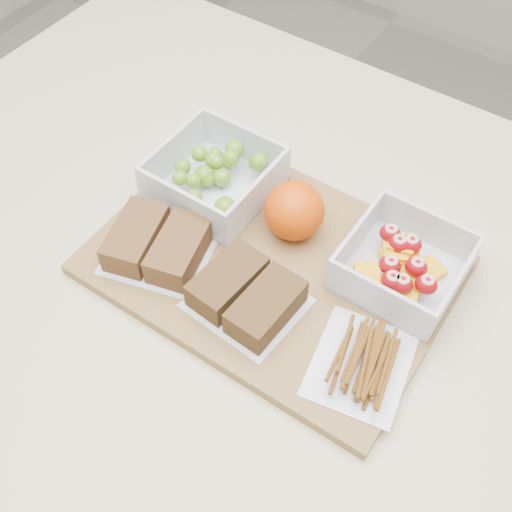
% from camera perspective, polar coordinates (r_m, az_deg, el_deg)
% --- Properties ---
extents(ground, '(4.00, 4.00, 0.00)m').
position_cam_1_polar(ground, '(1.61, 0.21, -20.71)').
color(ground, gray).
rests_on(ground, ground).
extents(counter, '(1.20, 0.90, 0.90)m').
position_cam_1_polar(counter, '(1.19, 0.28, -14.51)').
color(counter, beige).
rests_on(counter, ground).
extents(cutting_board, '(0.42, 0.30, 0.02)m').
position_cam_1_polar(cutting_board, '(0.79, 1.41, -0.82)').
color(cutting_board, olive).
rests_on(cutting_board, counter).
extents(grape_container, '(0.14, 0.14, 0.06)m').
position_cam_1_polar(grape_container, '(0.84, -3.44, 7.05)').
color(grape_container, silver).
rests_on(grape_container, cutting_board).
extents(fruit_container, '(0.13, 0.13, 0.06)m').
position_cam_1_polar(fruit_container, '(0.77, 12.87, -0.89)').
color(fruit_container, silver).
rests_on(fruit_container, cutting_board).
extents(orange, '(0.08, 0.08, 0.08)m').
position_cam_1_polar(orange, '(0.79, 3.42, 4.05)').
color(orange, '#DA4605').
rests_on(orange, cutting_board).
extents(sandwich_bag_left, '(0.15, 0.14, 0.04)m').
position_cam_1_polar(sandwich_bag_left, '(0.79, -8.73, 1.05)').
color(sandwich_bag_left, silver).
rests_on(sandwich_bag_left, cutting_board).
extents(sandwich_bag_center, '(0.13, 0.12, 0.04)m').
position_cam_1_polar(sandwich_bag_center, '(0.73, -0.84, -3.47)').
color(sandwich_bag_center, silver).
rests_on(sandwich_bag_center, cutting_board).
extents(pretzel_bag, '(0.12, 0.14, 0.03)m').
position_cam_1_polar(pretzel_bag, '(0.71, 9.39, -9.07)').
color(pretzel_bag, silver).
rests_on(pretzel_bag, cutting_board).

